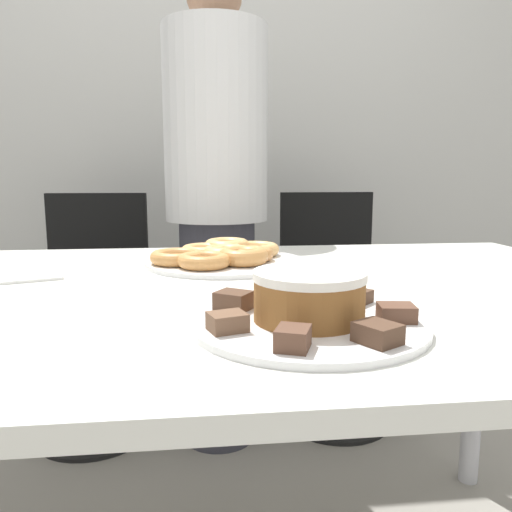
% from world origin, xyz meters
% --- Properties ---
extents(wall_back, '(8.00, 0.05, 2.60)m').
position_xyz_m(wall_back, '(0.00, 1.63, 1.30)').
color(wall_back, beige).
rests_on(wall_back, ground_plane).
extents(table, '(1.70, 1.05, 0.78)m').
position_xyz_m(table, '(0.00, 0.00, 0.70)').
color(table, silver).
rests_on(table, ground_plane).
extents(person_standing, '(0.36, 0.36, 1.67)m').
position_xyz_m(person_standing, '(-0.01, 0.84, 0.88)').
color(person_standing, '#383842').
rests_on(person_standing, ground_plane).
extents(office_chair_left, '(0.45, 0.45, 0.92)m').
position_xyz_m(office_chair_left, '(-0.49, 0.99, 0.44)').
color(office_chair_left, black).
rests_on(office_chair_left, ground_plane).
extents(office_chair_right, '(0.45, 0.45, 0.92)m').
position_xyz_m(office_chair_right, '(0.47, 0.99, 0.44)').
color(office_chair_right, black).
rests_on(office_chair_right, ground_plane).
extents(plate_cake, '(0.33, 0.33, 0.01)m').
position_xyz_m(plate_cake, '(0.08, -0.28, 0.78)').
color(plate_cake, white).
rests_on(plate_cake, table).
extents(plate_donuts, '(0.38, 0.38, 0.01)m').
position_xyz_m(plate_donuts, '(-0.01, 0.24, 0.78)').
color(plate_donuts, white).
rests_on(plate_donuts, table).
extents(frosted_cake, '(0.16, 0.16, 0.07)m').
position_xyz_m(frosted_cake, '(0.08, -0.28, 0.82)').
color(frosted_cake, brown).
rests_on(frosted_cake, plate_cake).
extents(lamington_0, '(0.06, 0.06, 0.02)m').
position_xyz_m(lamington_0, '(0.14, -0.38, 0.80)').
color(lamington_0, '#513828').
rests_on(lamington_0, plate_cake).
extents(lamington_1, '(0.05, 0.05, 0.02)m').
position_xyz_m(lamington_1, '(0.20, -0.30, 0.80)').
color(lamington_1, brown).
rests_on(lamington_1, plate_cake).
extents(lamington_2, '(0.07, 0.07, 0.02)m').
position_xyz_m(lamington_2, '(0.17, -0.20, 0.80)').
color(lamington_2, '#513828').
rests_on(lamington_2, plate_cake).
extents(lamington_3, '(0.05, 0.05, 0.03)m').
position_xyz_m(lamington_3, '(0.07, -0.16, 0.80)').
color(lamington_3, brown).
rests_on(lamington_3, plate_cake).
extents(lamington_4, '(0.06, 0.06, 0.03)m').
position_xyz_m(lamington_4, '(-0.02, -0.21, 0.80)').
color(lamington_4, '#513828').
rests_on(lamington_4, plate_cake).
extents(lamington_5, '(0.06, 0.05, 0.02)m').
position_xyz_m(lamington_5, '(-0.04, -0.32, 0.80)').
color(lamington_5, brown).
rests_on(lamington_5, plate_cake).
extents(lamington_6, '(0.05, 0.05, 0.03)m').
position_xyz_m(lamington_6, '(0.04, -0.39, 0.80)').
color(lamington_6, brown).
rests_on(lamington_6, plate_cake).
extents(donut_0, '(0.11, 0.11, 0.03)m').
position_xyz_m(donut_0, '(-0.01, 0.24, 0.80)').
color(donut_0, '#E5AD66').
rests_on(donut_0, plate_donuts).
extents(donut_1, '(0.12, 0.12, 0.04)m').
position_xyz_m(donut_1, '(-0.00, 0.34, 0.80)').
color(donut_1, '#E5AD66').
rests_on(donut_1, plate_donuts).
extents(donut_2, '(0.12, 0.12, 0.03)m').
position_xyz_m(donut_2, '(-0.06, 0.28, 0.80)').
color(donut_2, '#E5AD66').
rests_on(donut_2, plate_donuts).
extents(donut_3, '(0.12, 0.12, 0.03)m').
position_xyz_m(donut_3, '(-0.12, 0.20, 0.80)').
color(donut_3, '#D18E4C').
rests_on(donut_3, plate_donuts).
extents(donut_4, '(0.12, 0.12, 0.03)m').
position_xyz_m(donut_4, '(-0.06, 0.14, 0.80)').
color(donut_4, '#D18E4C').
rests_on(donut_4, plate_donuts).
extents(donut_5, '(0.12, 0.12, 0.04)m').
position_xyz_m(donut_5, '(0.03, 0.17, 0.80)').
color(donut_5, '#D18E4C').
rests_on(donut_5, plate_donuts).
extents(donut_6, '(0.10, 0.10, 0.03)m').
position_xyz_m(donut_6, '(0.05, 0.22, 0.80)').
color(donut_6, '#C68447').
rests_on(donut_6, plate_donuts).
extents(donut_7, '(0.12, 0.12, 0.03)m').
position_xyz_m(donut_7, '(0.07, 0.29, 0.80)').
color(donut_7, '#E5AD66').
rests_on(donut_7, plate_donuts).
extents(napkin, '(0.17, 0.16, 0.01)m').
position_xyz_m(napkin, '(-0.43, 0.12, 0.78)').
color(napkin, white).
rests_on(napkin, table).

